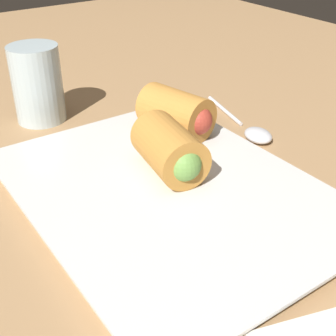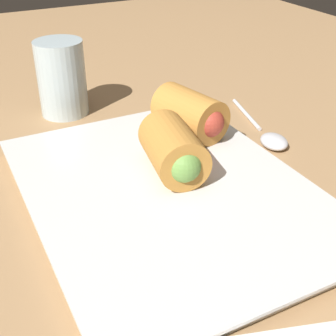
# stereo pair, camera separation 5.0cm
# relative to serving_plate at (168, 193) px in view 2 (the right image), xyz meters

# --- Properties ---
(table_surface) EXTENTS (1.80, 1.40, 0.02)m
(table_surface) POSITION_rel_serving_plate_xyz_m (-0.03, 0.02, -0.02)
(table_surface) COLOR #A87F54
(table_surface) RESTS_ON ground
(serving_plate) EXTENTS (0.33, 0.25, 0.01)m
(serving_plate) POSITION_rel_serving_plate_xyz_m (0.00, 0.00, 0.00)
(serving_plate) COLOR silver
(serving_plate) RESTS_ON table_surface
(roll_front_left) EXTENTS (0.09, 0.06, 0.05)m
(roll_front_left) POSITION_rel_serving_plate_xyz_m (0.02, -0.02, 0.03)
(roll_front_left) COLOR #C68438
(roll_front_left) RESTS_ON serving_plate
(roll_front_right) EXTENTS (0.09, 0.07, 0.05)m
(roll_front_right) POSITION_rel_serving_plate_xyz_m (0.08, -0.07, 0.03)
(roll_front_right) COLOR #C68438
(roll_front_right) RESTS_ON serving_plate
(spoon) EXTENTS (0.15, 0.05, 0.01)m
(spoon) POSITION_rel_serving_plate_xyz_m (0.05, -0.16, -0.00)
(spoon) COLOR silver
(spoon) RESTS_ON table_surface
(drinking_glass) EXTENTS (0.06, 0.06, 0.10)m
(drinking_glass) POSITION_rel_serving_plate_xyz_m (0.24, 0.03, 0.04)
(drinking_glass) COLOR silver
(drinking_glass) RESTS_ON table_surface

